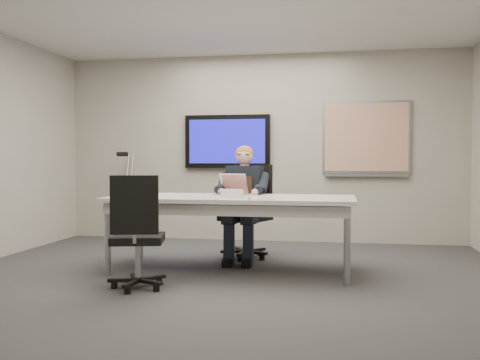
% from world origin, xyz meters
% --- Properties ---
extents(floor, '(6.00, 6.00, 0.02)m').
position_xyz_m(floor, '(0.00, 0.00, 0.00)').
color(floor, '#333335').
rests_on(floor, ground).
extents(wall_back, '(6.00, 0.02, 2.80)m').
position_xyz_m(wall_back, '(0.00, 3.00, 1.40)').
color(wall_back, '#A6A096').
rests_on(wall_back, ground).
extents(wall_front, '(6.00, 0.02, 2.80)m').
position_xyz_m(wall_front, '(0.00, -3.00, 1.40)').
color(wall_front, '#A6A096').
rests_on(wall_front, ground).
extents(conference_table, '(2.66, 1.14, 0.82)m').
position_xyz_m(conference_table, '(-0.00, 0.72, 0.72)').
color(conference_table, silver).
rests_on(conference_table, ground).
extents(tv_display, '(1.30, 0.09, 0.80)m').
position_xyz_m(tv_display, '(-0.50, 2.95, 1.50)').
color(tv_display, black).
rests_on(tv_display, wall_back).
extents(whiteboard, '(1.25, 0.08, 1.10)m').
position_xyz_m(whiteboard, '(1.55, 2.97, 1.53)').
color(whiteboard, '#92949A').
rests_on(whiteboard, wall_back).
extents(office_chair_far, '(0.73, 0.73, 1.16)m').
position_xyz_m(office_chair_far, '(0.04, 1.55, 0.36)').
color(office_chair_far, black).
rests_on(office_chair_far, ground).
extents(office_chair_near, '(0.61, 0.61, 1.07)m').
position_xyz_m(office_chair_near, '(-0.71, -0.27, 0.34)').
color(office_chair_near, black).
rests_on(office_chair_near, ground).
extents(seated_person, '(0.46, 0.78, 1.39)m').
position_xyz_m(seated_person, '(0.02, 1.29, 0.56)').
color(seated_person, '#202536').
rests_on(seated_person, office_chair_far).
extents(crutch, '(0.30, 0.78, 1.43)m').
position_xyz_m(crutch, '(-2.03, 2.75, 0.68)').
color(crutch, '#9A9DA1').
rests_on(crutch, ground).
extents(laptop, '(0.40, 0.42, 0.24)m').
position_xyz_m(laptop, '(-0.04, 0.97, 0.88)').
color(laptop, '#B6B6B9').
rests_on(laptop, conference_table).
extents(name_tent, '(0.24, 0.08, 0.09)m').
position_xyz_m(name_tent, '(0.05, 0.50, 0.86)').
color(name_tent, silver).
rests_on(name_tent, conference_table).
extents(pen, '(0.03, 0.13, 0.01)m').
position_xyz_m(pen, '(0.24, 0.39, 0.82)').
color(pen, black).
rests_on(pen, conference_table).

